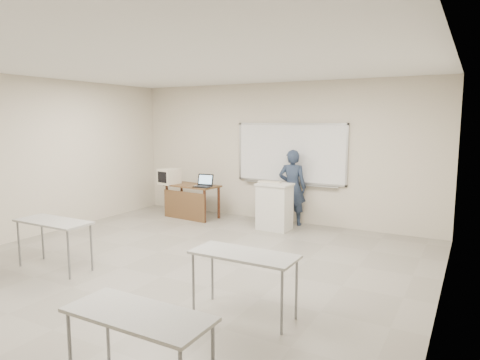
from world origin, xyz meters
The scene contains 10 objects.
floor centered at (0.00, 0.00, -0.01)m, with size 7.00×8.00×0.01m, color gray.
whiteboard centered at (0.30, 3.97, 1.48)m, with size 2.48×0.10×1.31m.
student_desks centered at (0.00, -1.35, 0.67)m, with size 4.40×2.20×0.73m.
instructor_desk centered at (-1.80, 3.19, 0.51)m, with size 1.24×0.62×0.75m.
podium centered at (0.29, 3.20, 0.47)m, with size 0.67×0.49×0.94m.
crt_monitor centered at (-2.35, 3.18, 0.92)m, with size 0.38×0.43×0.36m.
laptop centered at (-1.40, 3.18, 0.81)m, with size 0.36×0.34×0.27m.
mouse centered at (-1.56, 3.10, 0.77)m, with size 0.09×0.06×0.03m, color #B1B5BB.
keyboard centered at (0.14, 3.28, 0.95)m, with size 0.46×0.15×0.03m, color beige.
presenter centered at (0.44, 3.76, 0.80)m, with size 0.58×0.38×1.59m, color black.
Camera 1 is at (3.79, -4.53, 2.19)m, focal length 32.00 mm.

